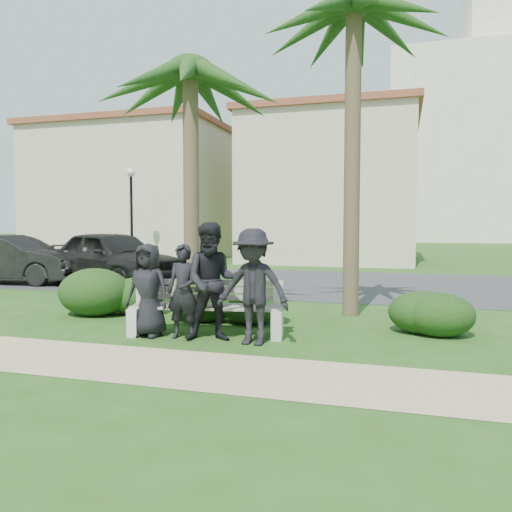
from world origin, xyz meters
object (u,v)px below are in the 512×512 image
Objects in this scene: park_bench at (207,311)px; man_b at (184,291)px; man_a at (148,290)px; man_c at (213,282)px; palm_left at (190,73)px; palm_right at (354,9)px; man_d at (253,287)px; car_a at (113,258)px; car_b at (13,259)px; street_lamp at (131,199)px.

park_bench is 1.71× the size of man_b.
man_a is 0.82× the size of man_c.
palm_right is at bearing 12.30° from palm_left.
man_d reaches higher than car_a.
palm_right is 1.56× the size of car_b.
palm_right is (2.09, 2.54, 5.64)m from park_bench.
palm_left is (-0.19, 2.18, 4.12)m from man_a.
park_bench is 1.02m from man_a.
palm_left is 6.90m from car_a.
man_d is (9.30, -12.34, -2.06)m from street_lamp.
street_lamp is at bearing 121.23° from man_b.
palm_left is (-1.31, 2.16, 3.95)m from man_c.
man_b is 1.19m from man_d.
man_d reaches higher than man_b.
palm_left reaches higher than man_c.
man_a is 1.14m from man_c.
palm_left is (-1.08, 1.85, 4.49)m from park_bench.
man_d is 4.99m from palm_left.
park_bench is 1.10m from man_d.
man_a reaches higher than man_b.
man_a is 0.26× the size of palm_left.
man_b is at bearing -140.56° from park_bench.
man_b is (0.62, 0.02, -0.00)m from man_a.
car_a reaches higher than park_bench.
man_c is at bearing -123.08° from palm_right.
man_c is 1.05× the size of man_d.
man_b is (8.12, -12.28, -2.18)m from street_lamp.
car_b is (-8.85, 5.47, -0.19)m from man_c.
man_c is at bearing -128.31° from car_b.
man_b is 0.86× the size of man_d.
street_lamp reaches higher than park_bench.
car_a is (-5.02, 5.85, 0.07)m from man_b.
man_b reaches higher than car_b.
park_bench is 0.58× the size of car_b.
car_b is at bearing 147.32° from man_a.
palm_right reaches higher than car_a.
man_b is 0.53m from man_c.
car_b is (-9.52, 5.53, -0.14)m from man_d.
car_a is at bearing 129.54° from man_a.
man_c is 0.68m from man_d.
man_d is (0.91, -0.38, 0.49)m from park_bench.
man_d is at bearing -52.98° from street_lamp.
palm_left is at bearing -120.28° from car_b.
car_b is (-8.34, 5.47, -0.02)m from man_b.
car_b is (-0.22, -6.80, -2.20)m from street_lamp.
man_a is 0.22× the size of palm_right.
car_a is (-4.21, 3.69, -4.05)m from palm_left.
palm_right is at bearing 48.16° from man_b.
car_b is (-3.33, -0.38, -0.09)m from car_a.
car_a is 3.35m from car_b.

